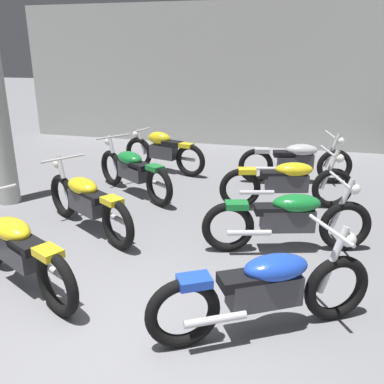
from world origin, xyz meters
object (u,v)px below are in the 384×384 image
at_px(motorcycle_right_row_1, 289,218).
at_px(motorcycle_right_row_2, 288,182).
at_px(motorcycle_left_row_3, 163,151).
at_px(motorcycle_right_row_0, 266,289).
at_px(motorcycle_left_row_1, 87,201).
at_px(motorcycle_left_row_0, 18,249).
at_px(motorcycle_left_row_2, 133,170).
at_px(motorcycle_right_row_3, 296,160).

bearing_deg(motorcycle_right_row_1, motorcycle_right_row_2, 93.40).
bearing_deg(motorcycle_right_row_2, motorcycle_right_row_1, -86.60).
xyz_separation_m(motorcycle_left_row_3, motorcycle_right_row_0, (2.60, -4.74, -0.01)).
bearing_deg(motorcycle_right_row_0, motorcycle_left_row_1, 148.71).
relative_size(motorcycle_left_row_3, motorcycle_right_row_1, 0.91).
relative_size(motorcycle_left_row_0, motorcycle_right_row_2, 0.94).
xyz_separation_m(motorcycle_right_row_0, motorcycle_right_row_1, (0.11, 1.72, 0.00)).
height_order(motorcycle_left_row_3, motorcycle_right_row_0, motorcycle_right_row_0).
bearing_deg(motorcycle_right_row_2, motorcycle_left_row_3, 150.71).
relative_size(motorcycle_left_row_2, motorcycle_right_row_0, 0.97).
relative_size(motorcycle_left_row_0, motorcycle_right_row_1, 0.94).
xyz_separation_m(motorcycle_left_row_1, motorcycle_right_row_3, (2.76, 3.08, 0.00)).
height_order(motorcycle_left_row_0, motorcycle_right_row_0, same).
bearing_deg(motorcycle_left_row_3, motorcycle_right_row_0, -61.26).
xyz_separation_m(motorcycle_right_row_2, motorcycle_right_row_3, (0.08, 1.42, 0.00)).
xyz_separation_m(motorcycle_left_row_1, motorcycle_right_row_0, (2.66, -1.61, 0.00)).
distance_m(motorcycle_left_row_3, motorcycle_right_row_0, 5.41).
xyz_separation_m(motorcycle_left_row_1, motorcycle_left_row_2, (0.01, 1.62, 0.00)).
bearing_deg(motorcycle_left_row_3, motorcycle_left_row_1, -91.03).
height_order(motorcycle_left_row_0, motorcycle_right_row_2, same).
relative_size(motorcycle_left_row_1, motorcycle_right_row_0, 0.99).
relative_size(motorcycle_left_row_2, motorcycle_right_row_1, 0.88).
xyz_separation_m(motorcycle_left_row_3, motorcycle_right_row_2, (2.62, -1.47, -0.01)).
distance_m(motorcycle_left_row_1, motorcycle_left_row_3, 3.13).
distance_m(motorcycle_left_row_0, motorcycle_left_row_3, 4.65).
bearing_deg(motorcycle_right_row_0, motorcycle_left_row_2, 129.23).
relative_size(motorcycle_right_row_0, motorcycle_right_row_3, 0.90).
xyz_separation_m(motorcycle_left_row_1, motorcycle_right_row_1, (2.77, 0.10, 0.00)).
xyz_separation_m(motorcycle_left_row_0, motorcycle_right_row_0, (2.65, -0.09, 0.00)).
bearing_deg(motorcycle_right_row_3, motorcycle_left_row_0, -120.89).
bearing_deg(motorcycle_left_row_2, motorcycle_right_row_0, -50.77).
bearing_deg(motorcycle_left_row_1, motorcycle_left_row_2, 89.54).
height_order(motorcycle_right_row_0, motorcycle_right_row_2, same).
xyz_separation_m(motorcycle_left_row_3, motorcycle_right_row_3, (2.70, -0.05, -0.01)).
bearing_deg(motorcycle_right_row_0, motorcycle_left_row_0, 177.96).
distance_m(motorcycle_left_row_2, motorcycle_left_row_3, 1.50).
relative_size(motorcycle_left_row_0, motorcycle_right_row_0, 1.03).
bearing_deg(motorcycle_right_row_2, motorcycle_left_row_1, -148.22).
bearing_deg(motorcycle_right_row_0, motorcycle_left_row_3, 118.74).
distance_m(motorcycle_left_row_1, motorcycle_right_row_0, 3.11).
distance_m(motorcycle_left_row_1, motorcycle_right_row_1, 2.77).
bearing_deg(motorcycle_right_row_0, motorcycle_right_row_2, 89.66).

